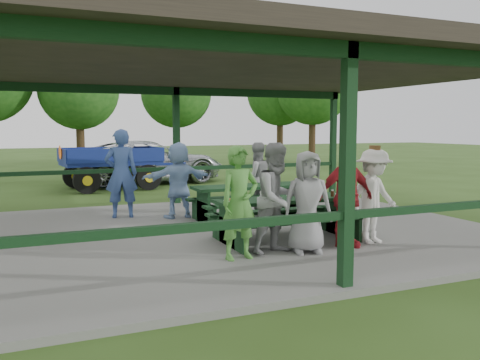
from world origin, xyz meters
name	(u,v)px	position (x,y,z in m)	size (l,w,h in m)	color
ground	(231,235)	(0.00, 0.00, 0.00)	(90.00, 90.00, 0.00)	#2E4916
concrete_slab	(231,232)	(0.00, 0.00, 0.05)	(10.00, 8.00, 0.10)	slate
pavilion_structure	(231,69)	(0.00, 0.00, 3.17)	(10.60, 8.60, 3.24)	black
picnic_table_near	(286,213)	(0.55, -1.20, 0.57)	(2.54, 1.39, 0.75)	black
picnic_table_far	(249,198)	(0.73, 0.80, 0.57)	(2.41, 1.39, 0.75)	black
table_setting	(287,195)	(0.58, -1.17, 0.88)	(2.43, 0.45, 0.10)	white
contestant_green	(240,203)	(-0.71, -2.08, 0.95)	(0.62, 0.41, 1.71)	#4F983B
contestant_grey_left	(278,198)	(-0.02, -1.98, 0.97)	(0.85, 0.66, 1.74)	gray
contestant_grey_mid	(307,202)	(0.43, -2.13, 0.91)	(0.79, 0.51, 1.61)	#949496
contestant_red	(346,197)	(1.21, -2.06, 0.94)	(0.99, 0.41, 1.68)	#A61D25
contestant_white_fedora	(374,196)	(1.81, -2.00, 0.91)	(1.14, 0.78, 1.67)	silver
spectator_lblue	(178,180)	(-0.57, 1.69, 0.93)	(1.54, 0.49, 1.66)	#8FB2DD
spectator_blue	(121,173)	(-1.71, 2.19, 1.07)	(0.71, 0.46, 1.94)	#395494
spectator_grey	(256,178)	(1.27, 1.58, 0.92)	(0.79, 0.62, 1.63)	#9B9C9E
pickup_truck	(148,162)	(0.55, 9.66, 0.79)	(2.62, 5.68, 1.58)	silver
farm_trailer	(112,167)	(-0.98, 8.27, 0.75)	(4.33, 2.17, 1.50)	navy
tree_left	(79,90)	(-1.34, 14.52, 3.68)	(3.48, 3.48, 5.44)	#332114
tree_mid	(176,93)	(3.63, 16.47, 3.80)	(3.60, 3.60, 5.62)	#332114
tree_right	(313,89)	(10.57, 14.57, 4.09)	(3.86, 3.86, 6.03)	#332114
tree_far_right	(280,93)	(9.93, 17.06, 4.03)	(3.81, 3.81, 5.95)	#332114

